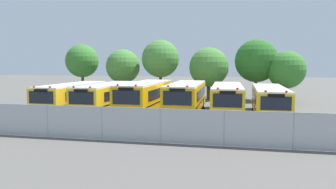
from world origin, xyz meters
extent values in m
plane|color=#595651|center=(0.00, 0.00, 0.00)|extent=(160.00, 160.00, 0.00)
cube|color=yellow|center=(-8.60, -0.23, 1.33)|extent=(2.49, 9.68, 1.96)
cube|color=white|center=(-8.60, -0.23, 2.37)|extent=(2.44, 9.48, 0.12)
cube|color=black|center=(-8.61, -5.13, 0.53)|extent=(2.52, 0.17, 0.36)
cube|color=black|center=(-8.61, -5.08, 1.68)|extent=(2.03, 0.06, 0.94)
cube|color=black|center=(-7.35, 0.07, 1.64)|extent=(0.06, 7.54, 0.71)
cube|color=black|center=(-9.86, 0.08, 1.64)|extent=(0.06, 7.54, 0.71)
cube|color=black|center=(-8.60, -0.23, 0.94)|extent=(2.52, 9.77, 0.10)
sphere|color=red|center=(-7.93, -4.91, 2.47)|extent=(0.18, 0.18, 0.18)
sphere|color=red|center=(-9.29, -4.91, 2.47)|extent=(0.18, 0.18, 0.18)
cube|color=black|center=(-8.61, -5.09, 2.21)|extent=(1.11, 0.08, 0.24)
cylinder|color=black|center=(-7.51, -3.66, 0.50)|extent=(0.28, 1.00, 1.00)
cylinder|color=black|center=(-9.71, -3.66, 0.50)|extent=(0.28, 1.00, 1.00)
cylinder|color=black|center=(-7.50, 2.81, 0.50)|extent=(0.28, 1.00, 1.00)
cylinder|color=black|center=(-9.69, 2.81, 0.50)|extent=(0.28, 1.00, 1.00)
cube|color=yellow|center=(-5.25, -0.17, 1.35)|extent=(2.61, 9.75, 2.00)
cube|color=white|center=(-5.25, -0.17, 2.41)|extent=(2.56, 9.56, 0.12)
cube|color=black|center=(-5.35, -5.09, 0.53)|extent=(2.48, 0.21, 0.36)
cube|color=black|center=(-5.35, -5.04, 1.71)|extent=(1.99, 0.10, 0.96)
cube|color=black|center=(-4.01, 0.11, 1.67)|extent=(0.18, 7.57, 0.72)
cube|color=black|center=(-6.48, 0.16, 1.67)|extent=(0.18, 7.57, 0.72)
cube|color=black|center=(-5.25, -0.17, 0.95)|extent=(2.64, 9.85, 0.10)
sphere|color=red|center=(-4.68, -4.88, 2.51)|extent=(0.18, 0.18, 0.18)
sphere|color=red|center=(-6.01, -4.86, 2.51)|extent=(0.18, 0.18, 0.18)
cube|color=black|center=(-5.35, -5.05, 2.25)|extent=(1.09, 0.10, 0.24)
cylinder|color=black|center=(-4.25, -3.64, 0.50)|extent=(0.30, 1.01, 1.00)
cylinder|color=black|center=(-6.39, -3.60, 0.50)|extent=(0.30, 1.01, 1.00)
cylinder|color=black|center=(-4.12, 2.86, 0.50)|extent=(0.30, 1.01, 1.00)
cylinder|color=black|center=(-6.27, 2.91, 0.50)|extent=(0.30, 1.01, 1.00)
cube|color=#EAA80C|center=(-1.78, -0.20, 1.44)|extent=(2.69, 9.58, 2.17)
cube|color=white|center=(-1.78, -0.20, 2.58)|extent=(2.63, 9.38, 0.12)
cube|color=black|center=(-1.87, -5.03, 0.53)|extent=(2.57, 0.20, 0.36)
cube|color=black|center=(-1.87, -4.98, 1.83)|extent=(2.07, 0.10, 1.04)
cube|color=black|center=(-0.50, 0.08, 1.79)|extent=(0.17, 7.44, 0.78)
cube|color=black|center=(-3.06, 0.12, 1.79)|extent=(0.17, 7.44, 0.78)
cube|color=black|center=(-1.78, -0.20, 1.00)|extent=(2.71, 9.67, 0.10)
sphere|color=red|center=(-1.17, -4.83, 2.68)|extent=(0.18, 0.18, 0.18)
sphere|color=red|center=(-2.56, -4.80, 2.68)|extent=(0.18, 0.18, 0.18)
cube|color=black|center=(-1.87, -4.99, 2.42)|extent=(1.14, 0.10, 0.24)
cylinder|color=black|center=(-0.72, -3.58, 0.50)|extent=(0.30, 1.00, 1.00)
cylinder|color=black|center=(-2.96, -3.55, 0.50)|extent=(0.30, 1.00, 1.00)
cylinder|color=black|center=(-0.61, 2.75, 0.50)|extent=(0.30, 1.00, 1.00)
cylinder|color=black|center=(-2.85, 2.79, 0.50)|extent=(0.30, 1.00, 1.00)
cube|color=#EAA80C|center=(1.74, 0.17, 1.41)|extent=(2.58, 9.33, 2.12)
cube|color=white|center=(1.74, 0.17, 2.53)|extent=(2.53, 9.14, 0.12)
cube|color=black|center=(1.78, -4.56, 0.53)|extent=(2.56, 0.18, 0.36)
cube|color=black|center=(1.78, -4.51, 1.79)|extent=(2.06, 0.08, 1.02)
cube|color=black|center=(3.01, 0.48, 1.75)|extent=(0.10, 7.26, 0.76)
cube|color=black|center=(0.46, 0.46, 1.75)|extent=(0.10, 7.26, 0.76)
cube|color=black|center=(1.74, 0.17, 0.99)|extent=(2.61, 9.42, 0.10)
sphere|color=red|center=(2.47, -4.33, 2.63)|extent=(0.18, 0.18, 0.18)
sphere|color=red|center=(1.09, -4.34, 2.63)|extent=(0.18, 0.18, 0.18)
cube|color=black|center=(1.78, -4.52, 2.37)|extent=(1.13, 0.09, 0.24)
cylinder|color=black|center=(2.88, -3.08, 0.50)|extent=(0.29, 1.00, 1.00)
cylinder|color=black|center=(0.65, -3.10, 0.50)|extent=(0.29, 1.00, 1.00)
cylinder|color=black|center=(2.83, 3.03, 0.50)|extent=(0.29, 1.00, 1.00)
cylinder|color=black|center=(0.60, 3.01, 0.50)|extent=(0.29, 1.00, 1.00)
cube|color=yellow|center=(5.19, 0.25, 1.36)|extent=(2.59, 9.61, 2.01)
cube|color=white|center=(5.19, 0.25, 2.42)|extent=(2.54, 9.42, 0.12)
cube|color=black|center=(5.28, -4.61, 0.53)|extent=(2.46, 0.21, 0.36)
cube|color=black|center=(5.28, -4.56, 1.72)|extent=(1.98, 0.10, 0.97)
cube|color=black|center=(6.41, 0.57, 1.68)|extent=(0.18, 7.46, 0.72)
cube|color=black|center=(3.96, 0.52, 1.68)|extent=(0.18, 7.46, 0.72)
cube|color=black|center=(5.19, 0.25, 0.95)|extent=(2.62, 9.71, 0.10)
sphere|color=red|center=(5.94, -4.37, 2.52)|extent=(0.18, 0.18, 0.18)
sphere|color=red|center=(4.61, -4.40, 2.52)|extent=(0.18, 0.18, 0.18)
cube|color=black|center=(5.28, -4.57, 2.26)|extent=(1.09, 0.10, 0.24)
cylinder|color=black|center=(6.32, -3.12, 0.50)|extent=(0.30, 1.01, 1.00)
cylinder|color=black|center=(4.19, -3.16, 0.50)|extent=(0.30, 1.01, 1.00)
cylinder|color=black|center=(6.20, 3.25, 0.50)|extent=(0.30, 1.01, 1.00)
cylinder|color=black|center=(4.07, 3.21, 0.50)|extent=(0.30, 1.01, 1.00)
cube|color=yellow|center=(8.52, -0.09, 1.30)|extent=(2.60, 9.68, 1.90)
cube|color=white|center=(8.52, -0.09, 2.31)|extent=(2.54, 9.48, 0.12)
cube|color=black|center=(8.40, -4.97, 0.53)|extent=(2.42, 0.22, 0.36)
cube|color=black|center=(8.40, -4.92, 1.64)|extent=(1.94, 0.11, 0.91)
cube|color=black|center=(9.73, 0.18, 1.61)|extent=(0.22, 7.50, 0.68)
cube|color=black|center=(7.32, 0.24, 1.61)|extent=(0.22, 7.50, 0.68)
cube|color=black|center=(8.52, -0.09, 0.92)|extent=(2.62, 9.77, 0.10)
sphere|color=red|center=(9.06, -4.76, 2.41)|extent=(0.18, 0.18, 0.18)
sphere|color=red|center=(7.76, -4.73, 2.41)|extent=(0.18, 0.18, 0.18)
cube|color=black|center=(8.40, -4.93, 2.15)|extent=(1.07, 0.11, 0.24)
cylinder|color=black|center=(9.48, -3.52, 0.50)|extent=(0.30, 1.01, 1.00)
cylinder|color=black|center=(7.39, -3.47, 0.50)|extent=(0.30, 1.01, 1.00)
cylinder|color=black|center=(9.63, 2.90, 0.50)|extent=(0.30, 1.01, 1.00)
cylinder|color=black|center=(7.55, 2.95, 0.50)|extent=(0.30, 1.01, 1.00)
cylinder|color=#4C3823|center=(-13.47, 11.27, 1.51)|extent=(0.35, 0.35, 3.03)
sphere|color=#387A2D|center=(-13.47, 11.27, 4.61)|extent=(4.23, 4.23, 4.23)
sphere|color=#387A2D|center=(-13.83, 11.11, 4.41)|extent=(2.44, 2.44, 2.44)
cylinder|color=#4C3823|center=(-7.87, 11.04, 1.17)|extent=(0.29, 0.29, 2.33)
sphere|color=#478438|center=(-7.87, 11.04, 3.92)|extent=(4.24, 4.24, 4.24)
sphere|color=#478438|center=(-7.47, 10.70, 3.69)|extent=(2.35, 2.35, 2.35)
cylinder|color=#4C3823|center=(-3.03, 10.94, 1.57)|extent=(0.35, 0.35, 3.15)
sphere|color=#478438|center=(-3.03, 10.94, 4.85)|extent=(4.53, 4.53, 4.53)
sphere|color=#478438|center=(-3.75, 10.90, 4.92)|extent=(2.93, 2.93, 2.93)
cylinder|color=#4C3823|center=(2.80, 11.05, 1.06)|extent=(0.44, 0.44, 2.11)
sphere|color=#478438|center=(2.80, 11.05, 3.85)|extent=(4.64, 4.64, 4.64)
sphere|color=#478438|center=(3.36, 10.79, 3.93)|extent=(3.01, 3.01, 3.01)
cylinder|color=#4C3823|center=(8.24, 11.26, 1.37)|extent=(0.33, 0.33, 2.73)
sphere|color=#286623|center=(8.24, 11.26, 4.58)|extent=(4.92, 4.92, 4.92)
sphere|color=#286623|center=(8.51, 11.17, 5.00)|extent=(3.33, 3.33, 3.33)
cylinder|color=#4C3823|center=(11.35, 10.11, 1.01)|extent=(0.32, 0.32, 2.03)
sphere|color=#387A2D|center=(11.35, 10.11, 3.58)|extent=(4.13, 4.13, 4.13)
sphere|color=#387A2D|center=(11.31, 10.01, 3.76)|extent=(3.26, 3.26, 3.26)
cylinder|color=#9EA0A3|center=(-4.77, -10.25, 0.94)|extent=(0.07, 0.07, 1.89)
cylinder|color=#9EA0A3|center=(-1.44, -10.25, 0.94)|extent=(0.07, 0.07, 1.89)
cylinder|color=#9EA0A3|center=(1.90, -10.25, 0.94)|extent=(0.07, 0.07, 1.89)
cylinder|color=#9EA0A3|center=(5.24, -10.25, 0.94)|extent=(0.07, 0.07, 1.89)
cylinder|color=#9EA0A3|center=(8.57, -10.25, 0.94)|extent=(0.07, 0.07, 1.89)
cube|color=#ADB2B7|center=(0.23, -10.25, 0.94)|extent=(23.35, 0.02, 1.85)
cylinder|color=#9EA0A3|center=(0.23, -10.25, 1.86)|extent=(23.35, 0.04, 0.04)
camera|label=1|loc=(5.62, -26.25, 4.20)|focal=33.53mm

